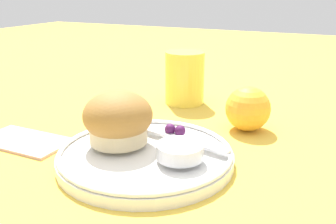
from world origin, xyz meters
The scene contains 9 objects.
ground_plane centered at (0.00, 0.00, 0.00)m, with size 3.00×3.00×0.00m, color gold.
plate centered at (-0.01, -0.03, 0.01)m, with size 0.23×0.23×0.02m.
muffin centered at (-0.05, -0.02, 0.05)m, with size 0.09×0.09×0.07m.
cream_ramekin centered at (0.04, -0.03, 0.03)m, with size 0.06×0.06×0.02m.
berry_pair centered at (0.01, 0.03, 0.03)m, with size 0.03×0.02×0.02m.
butter_knife centered at (0.00, 0.02, 0.02)m, with size 0.19×0.06×0.00m.
orange_fruit centered at (0.08, 0.14, 0.04)m, with size 0.07×0.07×0.07m.
juice_glass centered at (-0.07, 0.24, 0.05)m, with size 0.08×0.08×0.10m.
folded_napkin centered at (-0.20, -0.05, 0.00)m, with size 0.13×0.07×0.01m.
Camera 1 is at (0.21, -0.41, 0.22)m, focal length 40.00 mm.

